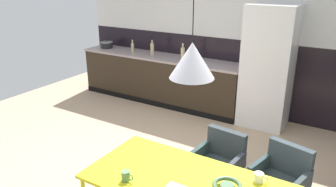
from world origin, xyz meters
TOP-DOWN VIEW (x-y plane):
  - ground_plane at (0.00, 0.00)m, footprint 7.82×7.82m
  - back_wall_splashback_dark at (0.00, 2.78)m, footprint 6.02×0.12m
  - back_wall_panel_upper at (0.00, 2.78)m, footprint 6.02×0.12m
  - kitchen_counter at (-1.20, 2.42)m, footprint 3.34×0.63m
  - refrigerator_column at (0.85, 2.42)m, footprint 0.75×0.60m
  - dining_table at (1.01, -0.60)m, footprint 1.76×0.87m
  - armchair_near_window at (0.97, 0.28)m, footprint 0.53×0.52m
  - armchair_far_side at (1.63, 0.29)m, footprint 0.58×0.57m
  - fruit_bowl at (1.35, -0.55)m, footprint 0.25×0.25m
  - mug_dark_espresso at (1.54, -0.29)m, footprint 0.12×0.08m
  - mug_glass_clear at (0.57, -0.87)m, footprint 0.12×0.07m
  - cooking_pot at (-2.54, 2.44)m, footprint 0.25×0.25m
  - bottle_vinegar_dark at (-1.81, 2.38)m, footprint 0.06×0.06m
  - bottle_wine_green at (-0.62, 2.28)m, footprint 0.07×0.07m
  - bottle_spice_small at (-1.36, 2.40)m, footprint 0.07×0.07m
  - pendant_lamp_over_table_near at (1.01, -0.56)m, footprint 0.35×0.35m

SIDE VIEW (x-z plane):
  - ground_plane at x=0.00m, z-range 0.00..0.00m
  - kitchen_counter at x=-1.20m, z-range 0.00..0.92m
  - armchair_near_window at x=0.97m, z-range 0.11..0.88m
  - armchair_far_side at x=1.63m, z-range 0.12..0.90m
  - back_wall_splashback_dark at x=0.00m, z-range 0.00..1.32m
  - dining_table at x=1.01m, z-range 0.32..1.04m
  - mug_dark_espresso at x=1.54m, z-range 0.72..0.80m
  - fruit_bowl at x=1.35m, z-range 0.73..0.80m
  - mug_glass_clear at x=0.57m, z-range 0.72..0.81m
  - cooking_pot at x=-2.54m, z-range 0.90..1.06m
  - refrigerator_column at x=0.85m, z-range 0.00..1.96m
  - bottle_vinegar_dark at x=-1.81m, z-range 0.89..1.14m
  - bottle_spice_small at x=-1.36m, z-range 0.89..1.18m
  - bottle_wine_green at x=-0.62m, z-range 0.88..1.21m
  - pendant_lamp_over_table_near at x=1.01m, z-range 1.29..2.25m
  - back_wall_panel_upper at x=0.00m, z-range 1.32..2.63m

